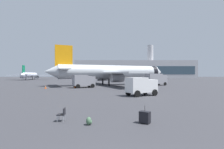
{
  "coord_description": "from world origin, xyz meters",
  "views": [
    {
      "loc": [
        -0.08,
        -4.06,
        3.06
      ],
      "look_at": [
        0.11,
        27.66,
        3.0
      ],
      "focal_mm": 28.12,
      "sensor_mm": 36.0,
      "label": 1
    }
  ],
  "objects_px": {
    "cargo_van": "(141,85)",
    "airplane_taxiing": "(30,75)",
    "safety_cone_near": "(75,86)",
    "safety_cone_far": "(45,87)",
    "rolling_suitcase": "(145,117)",
    "safety_cone_outer": "(85,83)",
    "fuel_truck": "(156,79)",
    "airplane_at_gate": "(111,72)",
    "service_truck": "(84,81)",
    "safety_cone_mid": "(155,88)",
    "gate_chair": "(62,114)",
    "traveller_backpack": "(89,121)"
  },
  "relations": [
    {
      "from": "rolling_suitcase",
      "to": "cargo_van",
      "type": "bearing_deg",
      "value": 81.1
    },
    {
      "from": "safety_cone_outer",
      "to": "airplane_taxiing",
      "type": "bearing_deg",
      "value": 128.84
    },
    {
      "from": "cargo_van",
      "to": "rolling_suitcase",
      "type": "bearing_deg",
      "value": -98.9
    },
    {
      "from": "safety_cone_mid",
      "to": "gate_chair",
      "type": "distance_m",
      "value": 26.97
    },
    {
      "from": "airplane_at_gate",
      "to": "cargo_van",
      "type": "xyz_separation_m",
      "value": [
        4.16,
        -25.16,
        -2.21
      ]
    },
    {
      "from": "airplane_at_gate",
      "to": "traveller_backpack",
      "type": "xyz_separation_m",
      "value": [
        -1.48,
        -39.51,
        -3.42
      ]
    },
    {
      "from": "safety_cone_outer",
      "to": "safety_cone_near",
      "type": "bearing_deg",
      "value": -92.89
    },
    {
      "from": "safety_cone_near",
      "to": "rolling_suitcase",
      "type": "height_order",
      "value": "rolling_suitcase"
    },
    {
      "from": "rolling_suitcase",
      "to": "fuel_truck",
      "type": "bearing_deg",
      "value": 74.63
    },
    {
      "from": "safety_cone_mid",
      "to": "rolling_suitcase",
      "type": "distance_m",
      "value": 25.51
    },
    {
      "from": "fuel_truck",
      "to": "traveller_backpack",
      "type": "xyz_separation_m",
      "value": [
        -13.45,
        -36.75,
        -1.54
      ]
    },
    {
      "from": "cargo_van",
      "to": "service_truck",
      "type": "bearing_deg",
      "value": 125.54
    },
    {
      "from": "safety_cone_outer",
      "to": "rolling_suitcase",
      "type": "height_order",
      "value": "rolling_suitcase"
    },
    {
      "from": "safety_cone_near",
      "to": "rolling_suitcase",
      "type": "distance_m",
      "value": 30.12
    },
    {
      "from": "safety_cone_near",
      "to": "safety_cone_far",
      "type": "relative_size",
      "value": 1.09
    },
    {
      "from": "safety_cone_near",
      "to": "airplane_at_gate",
      "type": "bearing_deg",
      "value": 52.77
    },
    {
      "from": "gate_chair",
      "to": "fuel_truck",
      "type": "bearing_deg",
      "value": 66.94
    },
    {
      "from": "cargo_van",
      "to": "airplane_taxiing",
      "type": "bearing_deg",
      "value": 124.17
    },
    {
      "from": "cargo_van",
      "to": "safety_cone_near",
      "type": "bearing_deg",
      "value": 130.9
    },
    {
      "from": "airplane_taxiing",
      "to": "cargo_van",
      "type": "bearing_deg",
      "value": -55.83
    },
    {
      "from": "cargo_van",
      "to": "safety_cone_mid",
      "type": "distance_m",
      "value": 11.6
    },
    {
      "from": "cargo_van",
      "to": "gate_chair",
      "type": "bearing_deg",
      "value": -118.94
    },
    {
      "from": "service_truck",
      "to": "safety_cone_far",
      "type": "bearing_deg",
      "value": -163.52
    },
    {
      "from": "fuel_truck",
      "to": "safety_cone_outer",
      "type": "relative_size",
      "value": 8.25
    },
    {
      "from": "fuel_truck",
      "to": "gate_chair",
      "type": "relative_size",
      "value": 7.49
    },
    {
      "from": "safety_cone_mid",
      "to": "safety_cone_far",
      "type": "bearing_deg",
      "value": 175.33
    },
    {
      "from": "airplane_taxiing",
      "to": "safety_cone_far",
      "type": "xyz_separation_m",
      "value": [
        31.15,
        -60.34,
        -2.3
      ]
    },
    {
      "from": "traveller_backpack",
      "to": "gate_chair",
      "type": "relative_size",
      "value": 0.56
    },
    {
      "from": "airplane_taxiing",
      "to": "safety_cone_outer",
      "type": "distance_m",
      "value": 59.96
    },
    {
      "from": "rolling_suitcase",
      "to": "safety_cone_far",
      "type": "bearing_deg",
      "value": 121.25
    },
    {
      "from": "safety_cone_far",
      "to": "safety_cone_outer",
      "type": "bearing_deg",
      "value": 64.82
    },
    {
      "from": "gate_chair",
      "to": "safety_cone_near",
      "type": "bearing_deg",
      "value": 100.03
    },
    {
      "from": "service_truck",
      "to": "safety_cone_near",
      "type": "xyz_separation_m",
      "value": [
        -1.9,
        -0.38,
        -1.26
      ]
    },
    {
      "from": "cargo_van",
      "to": "safety_cone_mid",
      "type": "xyz_separation_m",
      "value": [
        4.73,
        10.53,
        -1.12
      ]
    },
    {
      "from": "airplane_at_gate",
      "to": "service_truck",
      "type": "height_order",
      "value": "airplane_at_gate"
    },
    {
      "from": "airplane_at_gate",
      "to": "fuel_truck",
      "type": "height_order",
      "value": "airplane_at_gate"
    },
    {
      "from": "airplane_taxiing",
      "to": "airplane_at_gate",
      "type": "bearing_deg",
      "value": -46.45
    },
    {
      "from": "airplane_at_gate",
      "to": "service_truck",
      "type": "bearing_deg",
      "value": -121.2
    },
    {
      "from": "service_truck",
      "to": "safety_cone_outer",
      "type": "height_order",
      "value": "service_truck"
    },
    {
      "from": "safety_cone_far",
      "to": "gate_chair",
      "type": "bearing_deg",
      "value": -67.46
    },
    {
      "from": "airplane_at_gate",
      "to": "safety_cone_mid",
      "type": "xyz_separation_m",
      "value": [
        8.89,
        -14.64,
        -3.33
      ]
    },
    {
      "from": "service_truck",
      "to": "gate_chair",
      "type": "xyz_separation_m",
      "value": [
        3.02,
        -28.21,
        -1.11
      ]
    },
    {
      "from": "safety_cone_near",
      "to": "fuel_truck",
      "type": "bearing_deg",
      "value": 21.8
    },
    {
      "from": "safety_cone_outer",
      "to": "service_truck",
      "type": "bearing_deg",
      "value": -83.44
    },
    {
      "from": "traveller_backpack",
      "to": "safety_cone_mid",
      "type": "bearing_deg",
      "value": 67.38
    },
    {
      "from": "safety_cone_outer",
      "to": "fuel_truck",
      "type": "bearing_deg",
      "value": -10.59
    },
    {
      "from": "rolling_suitcase",
      "to": "safety_cone_near",
      "type": "bearing_deg",
      "value": 109.8
    },
    {
      "from": "rolling_suitcase",
      "to": "traveller_backpack",
      "type": "xyz_separation_m",
      "value": [
        -3.44,
        -0.33,
        -0.16
      ]
    },
    {
      "from": "gate_chair",
      "to": "rolling_suitcase",
      "type": "bearing_deg",
      "value": -5.43
    },
    {
      "from": "fuel_truck",
      "to": "safety_cone_near",
      "type": "bearing_deg",
      "value": -158.2
    }
  ]
}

